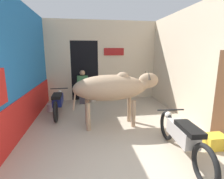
{
  "coord_description": "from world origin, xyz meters",
  "views": [
    {
      "loc": [
        -0.72,
        -2.03,
        1.94
      ],
      "look_at": [
        -0.03,
        2.35,
        1.0
      ],
      "focal_mm": 28.0,
      "sensor_mm": 36.0,
      "label": 1
    }
  ],
  "objects_px": {
    "motorcycle_near": "(182,135)",
    "shopkeeper_seated": "(83,86)",
    "bucket": "(51,107)",
    "crate": "(215,141)",
    "plastic_stool": "(93,95)",
    "cow": "(114,88)",
    "motorcycle_far": "(58,101)"
  },
  "relations": [
    {
      "from": "cow",
      "to": "shopkeeper_seated",
      "type": "height_order",
      "value": "cow"
    },
    {
      "from": "motorcycle_near",
      "to": "motorcycle_far",
      "type": "bearing_deg",
      "value": 132.56
    },
    {
      "from": "cow",
      "to": "crate",
      "type": "xyz_separation_m",
      "value": [
        1.87,
        -1.47,
        -0.91
      ]
    },
    {
      "from": "bucket",
      "to": "plastic_stool",
      "type": "bearing_deg",
      "value": 34.45
    },
    {
      "from": "motorcycle_near",
      "to": "bucket",
      "type": "height_order",
      "value": "motorcycle_near"
    },
    {
      "from": "motorcycle_far",
      "to": "bucket",
      "type": "xyz_separation_m",
      "value": [
        -0.29,
        0.3,
        -0.29
      ]
    },
    {
      "from": "motorcycle_near",
      "to": "shopkeeper_seated",
      "type": "bearing_deg",
      "value": 114.6
    },
    {
      "from": "motorcycle_near",
      "to": "bucket",
      "type": "bearing_deg",
      "value": 132.72
    },
    {
      "from": "cow",
      "to": "motorcycle_far",
      "type": "relative_size",
      "value": 1.12
    },
    {
      "from": "crate",
      "to": "motorcycle_near",
      "type": "bearing_deg",
      "value": -167.37
    },
    {
      "from": "bucket",
      "to": "shopkeeper_seated",
      "type": "bearing_deg",
      "value": 38.18
    },
    {
      "from": "motorcycle_far",
      "to": "plastic_stool",
      "type": "distance_m",
      "value": 1.76
    },
    {
      "from": "cow",
      "to": "plastic_stool",
      "type": "height_order",
      "value": "cow"
    },
    {
      "from": "plastic_stool",
      "to": "bucket",
      "type": "bearing_deg",
      "value": -145.55
    },
    {
      "from": "motorcycle_near",
      "to": "shopkeeper_seated",
      "type": "height_order",
      "value": "shopkeeper_seated"
    },
    {
      "from": "cow",
      "to": "crate",
      "type": "distance_m",
      "value": 2.55
    },
    {
      "from": "plastic_stool",
      "to": "crate",
      "type": "relative_size",
      "value": 1.08
    },
    {
      "from": "shopkeeper_seated",
      "to": "plastic_stool",
      "type": "height_order",
      "value": "shopkeeper_seated"
    },
    {
      "from": "plastic_stool",
      "to": "motorcycle_far",
      "type": "bearing_deg",
      "value": -131.84
    },
    {
      "from": "shopkeeper_seated",
      "to": "crate",
      "type": "relative_size",
      "value": 2.92
    },
    {
      "from": "bucket",
      "to": "motorcycle_near",
      "type": "bearing_deg",
      "value": -47.28
    },
    {
      "from": "shopkeeper_seated",
      "to": "bucket",
      "type": "bearing_deg",
      "value": -141.82
    },
    {
      "from": "plastic_stool",
      "to": "cow",
      "type": "bearing_deg",
      "value": -79.62
    },
    {
      "from": "cow",
      "to": "motorcycle_far",
      "type": "xyz_separation_m",
      "value": [
        -1.63,
        1.19,
        -0.62
      ]
    },
    {
      "from": "motorcycle_far",
      "to": "crate",
      "type": "relative_size",
      "value": 4.73
    },
    {
      "from": "shopkeeper_seated",
      "to": "bucket",
      "type": "xyz_separation_m",
      "value": [
        -1.08,
        -0.85,
        -0.55
      ]
    },
    {
      "from": "motorcycle_near",
      "to": "plastic_stool",
      "type": "height_order",
      "value": "motorcycle_near"
    },
    {
      "from": "plastic_stool",
      "to": "bucket",
      "type": "height_order",
      "value": "plastic_stool"
    },
    {
      "from": "crate",
      "to": "plastic_stool",
      "type": "bearing_deg",
      "value": 120.41
    },
    {
      "from": "bucket",
      "to": "crate",
      "type": "bearing_deg",
      "value": -38.04
    },
    {
      "from": "motorcycle_near",
      "to": "bucket",
      "type": "distance_m",
      "value": 4.31
    },
    {
      "from": "motorcycle_near",
      "to": "motorcycle_far",
      "type": "height_order",
      "value": "motorcycle_near"
    }
  ]
}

